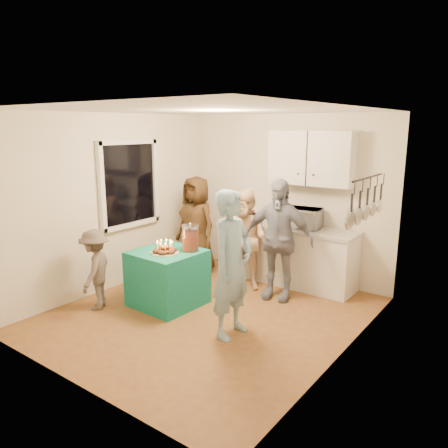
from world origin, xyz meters
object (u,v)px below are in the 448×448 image
Objects in this scene: child_near_left at (95,270)px; woman_back_center at (246,240)px; microwave at (302,218)px; counter at (285,255)px; punch_jar at (190,239)px; man_birthday at (232,264)px; woman_back_left at (196,225)px; party_table at (168,278)px; woman_back_right at (278,239)px.

woman_back_center is at bearing 114.10° from child_near_left.
counter is at bearing 171.72° from microwave.
punch_jar is 1.33m from child_near_left.
child_near_left is at bearing -136.46° from punch_jar.
woman_back_left is at bearing 48.32° from man_birthday.
microwave is 0.36× the size of woman_back_center.
child_near_left is at bearing 101.95° from man_birthday.
man_birthday is at bearing -95.28° from microwave.
man_birthday is 1.54m from woman_back_center.
man_birthday is at bearing -22.80° from punch_jar.
party_table is 0.64m from punch_jar.
punch_jar is 0.21× the size of woman_back_left.
woman_back_center is at bearing 163.51° from woman_back_right.
microwave is 1.77m from woman_back_left.
counter is 1.36× the size of woman_back_left.
child_near_left is (-0.92, -0.88, -0.38)m from punch_jar.
woman_back_left is at bearing 143.97° from child_near_left.
man_birthday is (0.10, -1.97, -0.20)m from microwave.
woman_back_left is at bearing 169.05° from woman_back_center.
man_birthday is at bearing -9.66° from party_table.
man_birthday reaches higher than punch_jar.
party_table is (-0.86, -1.76, -0.05)m from counter.
punch_jar is 0.22× the size of woman_back_center.
man_birthday is 1.14× the size of woman_back_center.
woman_back_left is at bearing 126.49° from punch_jar.
punch_jar is (-0.61, -1.56, 0.50)m from counter.
child_near_left is (-0.68, -0.67, 0.17)m from party_table.
woman_back_right is at bearing -0.17° from woman_back_left.
party_table is at bearing -140.08° from punch_jar.
woman_back_left is (-1.79, 1.50, -0.05)m from man_birthday.
woman_back_left reaches higher than child_near_left.
man_birthday is 1.58× the size of child_near_left.
woman_back_left is 0.94× the size of woman_back_right.
woman_back_right is at bearing 45.34° from party_table.
woman_back_right is (0.84, 0.89, -0.07)m from punch_jar.
microwave is at bearing 60.47° from punch_jar.
punch_jar is 1.36m from woman_back_left.
woman_back_center is at bearing -119.11° from counter.
counter is 4.03× the size of microwave.
woman_back_right is at bearing -70.92° from counter.
woman_back_left is at bearing -172.82° from microwave.
woman_back_center reaches higher than counter.
woman_back_center is 0.88× the size of woman_back_right.
woman_back_right reaches higher than microwave.
microwave is at bearing 75.61° from woman_back_right.
child_near_left is at bearing -134.83° from microwave.
punch_jar is 1.23m from woman_back_right.
party_table is 0.49× the size of woman_back_right.
woman_back_center is (-0.71, 1.36, -0.11)m from man_birthday.
punch_jar is at bearing -144.11° from woman_back_right.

